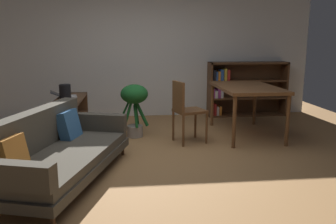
{
  "coord_description": "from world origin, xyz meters",
  "views": [
    {
      "loc": [
        -0.25,
        -4.26,
        1.52
      ],
      "look_at": [
        0.24,
        0.31,
        0.56
      ],
      "focal_mm": 36.7,
      "sensor_mm": 36.0,
      "label": 1
    }
  ],
  "objects": [
    {
      "name": "fabric_couch",
      "position": [
        -1.11,
        -0.56,
        0.34
      ],
      "size": [
        1.42,
        2.2,
        0.76
      ],
      "color": "#56351E",
      "rests_on": "ground_plane"
    },
    {
      "name": "open_laptop",
      "position": [
        -1.31,
        1.31,
        0.65
      ],
      "size": [
        0.45,
        0.36,
        0.11
      ],
      "color": "silver",
      "rests_on": "media_console"
    },
    {
      "name": "potted_floor_plant",
      "position": [
        -0.21,
        1.09,
        0.58
      ],
      "size": [
        0.5,
        0.43,
        0.84
      ],
      "color": "#9E9389",
      "rests_on": "ground_plane"
    },
    {
      "name": "bookshelf",
      "position": [
        2.0,
        2.51,
        0.55
      ],
      "size": [
        1.59,
        0.36,
        1.09
      ],
      "color": "#56351E",
      "rests_on": "ground_plane"
    },
    {
      "name": "dining_chair_near",
      "position": [
        0.54,
        0.68,
        0.53
      ],
      "size": [
        0.52,
        0.5,
        0.93
      ],
      "color": "brown",
      "rests_on": "ground_plane"
    },
    {
      "name": "ground_plane",
      "position": [
        0.0,
        0.0,
        0.0
      ],
      "size": [
        8.16,
        8.16,
        0.0
      ],
      "primitive_type": "plane",
      "color": "#9E7042"
    },
    {
      "name": "dining_table",
      "position": [
        1.58,
        1.02,
        0.73
      ],
      "size": [
        0.89,
        1.44,
        0.8
      ],
      "color": "brown",
      "rests_on": "ground_plane"
    },
    {
      "name": "back_wall_panel",
      "position": [
        0.0,
        2.7,
        1.35
      ],
      "size": [
        6.8,
        0.1,
        2.7
      ],
      "primitive_type": "cube",
      "color": "silver",
      "rests_on": "ground_plane"
    },
    {
      "name": "media_console",
      "position": [
        -1.23,
        1.24,
        0.31
      ],
      "size": [
        0.4,
        1.21,
        0.62
      ],
      "color": "#56351E",
      "rests_on": "ground_plane"
    },
    {
      "name": "desk_speaker",
      "position": [
        -1.24,
        0.96,
        0.75
      ],
      "size": [
        0.17,
        0.17,
        0.25
      ],
      "color": "black",
      "rests_on": "media_console"
    }
  ]
}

